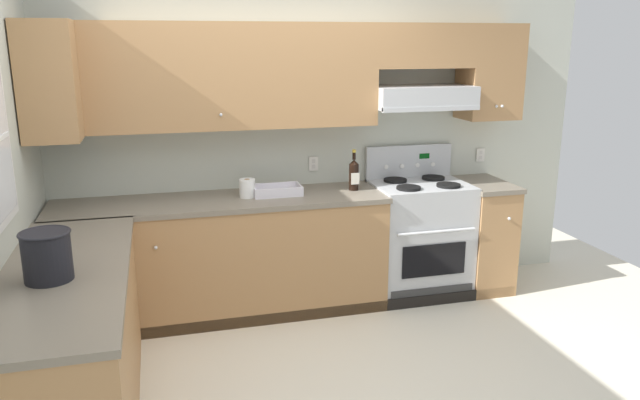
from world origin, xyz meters
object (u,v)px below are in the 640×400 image
at_px(bowl, 277,192).
at_px(stove, 419,237).
at_px(bucket, 47,255).
at_px(wine_bottle, 354,174).
at_px(paper_towel_roll, 247,188).

bearing_deg(bowl, stove, -1.02).
bearing_deg(bucket, stove, 28.01).
bearing_deg(wine_bottle, bucket, -145.44).
bearing_deg(wine_bottle, paper_towel_roll, -179.10).
relative_size(stove, bucket, 4.81).
distance_m(stove, wine_bottle, 0.80).
xyz_separation_m(bucket, paper_towel_roll, (1.19, 1.38, -0.06)).
height_order(stove, wine_bottle, wine_bottle).
height_order(wine_bottle, bowl, wine_bottle).
bearing_deg(paper_towel_roll, bucket, -130.61).
relative_size(stove, bowl, 3.28).
bearing_deg(paper_towel_roll, bowl, 4.74).
bearing_deg(bowl, bucket, -135.25).
xyz_separation_m(wine_bottle, bucket, (-2.03, -1.40, 0.00)).
relative_size(wine_bottle, bowl, 0.88).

